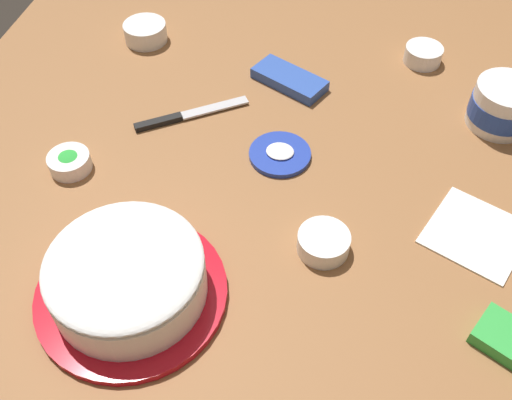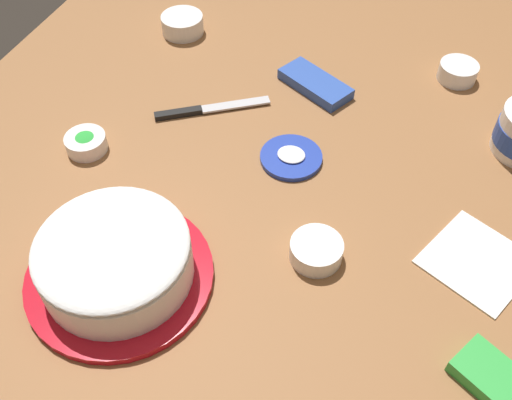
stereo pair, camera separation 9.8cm
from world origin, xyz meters
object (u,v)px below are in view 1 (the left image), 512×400
Objects in this scene: sprinkle_bowl_green at (69,162)px; candy_box_upper at (289,79)px; sprinkle_bowl_pink at (324,242)px; spreading_knife at (182,116)px; paper_napkin at (476,233)px; frosting_tub at (503,105)px; frosting_tub_lid at (280,154)px; frosted_cake at (128,278)px; sprinkle_bowl_blue at (145,31)px; sprinkle_bowl_yellow at (423,54)px.

candy_box_upper is at bearing 43.13° from sprinkle_bowl_green.
spreading_knife is at bearing 140.70° from sprinkle_bowl_pink.
sprinkle_bowl_green reaches higher than paper_napkin.
frosting_tub is at bearing 21.85° from candy_box_upper.
sprinkle_bowl_pink is at bearing -61.31° from frosting_tub_lid.
frosted_cake is 1.96× the size of paper_napkin.
spreading_knife is (-0.04, 0.41, -0.04)m from frosted_cake.
frosted_cake is at bearing -77.93° from candy_box_upper.
sprinkle_bowl_green is at bearing 130.91° from frosted_cake.
sprinkle_bowl_green is at bearing -90.26° from sprinkle_bowl_blue.
sprinkle_bowl_yellow is (0.42, 0.70, -0.03)m from frosted_cake.
sprinkle_bowl_blue is 1.12× the size of sprinkle_bowl_pink.
frosted_cake is 3.62× the size of sprinkle_bowl_yellow.
spreading_knife is 2.54× the size of sprinkle_bowl_yellow.
sprinkle_bowl_blue is (-0.77, 0.13, -0.02)m from frosting_tub.
candy_box_upper is at bearing 107.11° from sprinkle_bowl_pink.
sprinkle_bowl_blue is at bearing 140.17° from frosting_tub_lid.
spreading_knife is 0.41m from sprinkle_bowl_pink.
frosting_tub_lid is 0.23m from sprinkle_bowl_pink.
frosted_cake reaches higher than paper_napkin.
frosted_cake reaches higher than sprinkle_bowl_green.
candy_box_upper reaches higher than frosting_tub_lid.
frosting_tub_lid is 0.22m from candy_box_upper.
frosting_tub_lid is at bearing -125.45° from sprinkle_bowl_yellow.
sprinkle_bowl_green is 0.42m from sprinkle_bowl_blue.
paper_napkin is at bearing 23.88° from frosted_cake.
frosted_cake is 0.57m from paper_napkin.
sprinkle_bowl_blue is at bearing 122.98° from spreading_knife.
frosted_cake is 2.52× the size of frosting_tub_lid.
frosting_tub_lid is 0.56× the size of spreading_knife.
sprinkle_bowl_yellow reaches higher than frosting_tub_lid.
sprinkle_bowl_blue is (-0.20, 0.65, -0.02)m from frosted_cake.
sprinkle_bowl_pink is at bearing -46.12° from candy_box_upper.
candy_box_upper is (-0.13, 0.42, -0.01)m from sprinkle_bowl_pink.
candy_box_upper is at bearing -153.25° from sprinkle_bowl_yellow.
frosting_tub_lid is at bearing 64.09° from frosted_cake.
sprinkle_bowl_yellow is at bearing 75.24° from sprinkle_bowl_pink.
frosting_tub is 0.30m from paper_napkin.
sprinkle_bowl_green is at bearing -132.52° from spreading_knife.
sprinkle_bowl_green is 0.49× the size of candy_box_upper.
spreading_knife is at bearing 96.01° from frosted_cake.
spreading_knife is at bearing 47.48° from sprinkle_bowl_green.
frosted_cake is 0.78m from frosting_tub.
sprinkle_bowl_blue is 0.70m from sprinkle_bowl_pink.
sprinkle_bowl_pink is (-0.30, -0.38, -0.03)m from frosting_tub.
sprinkle_bowl_yellow is 0.78m from sprinkle_bowl_green.
frosting_tub_lid is 0.37m from paper_napkin.
sprinkle_bowl_yellow reaches higher than spreading_knife.
spreading_knife is 0.55m from sprinkle_bowl_yellow.
candy_box_upper is at bearing 175.08° from frosting_tub.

